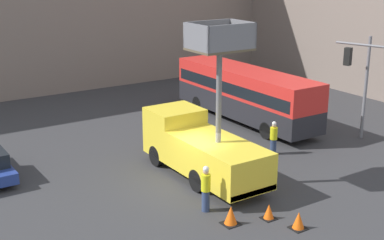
{
  "coord_description": "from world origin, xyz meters",
  "views": [
    {
      "loc": [
        -12.04,
        -18.43,
        9.74
      ],
      "look_at": [
        0.95,
        1.44,
        2.54
      ],
      "focal_mm": 50.0,
      "sensor_mm": 36.0,
      "label": 1
    }
  ],
  "objects": [
    {
      "name": "traffic_cone_mid_road",
      "position": [
        0.77,
        -4.3,
        0.28
      ],
      "size": [
        0.53,
        0.53,
        0.61
      ],
      "color": "black",
      "rests_on": "ground_plane"
    },
    {
      "name": "utility_truck",
      "position": [
        0.95,
        0.68,
        1.54
      ],
      "size": [
        2.43,
        7.24,
        7.24
      ],
      "color": "yellow",
      "rests_on": "ground_plane"
    },
    {
      "name": "city_bus",
      "position": [
        8.2,
        6.55,
        1.89
      ],
      "size": [
        2.61,
        11.17,
        3.25
      ],
      "rotation": [
        0.0,
        0.0,
        1.45
      ],
      "color": "#232328",
      "rests_on": "ground_plane"
    },
    {
      "name": "road_worker_directing",
      "position": [
        5.72,
        1.05,
        0.88
      ],
      "size": [
        0.38,
        0.38,
        1.77
      ],
      "rotation": [
        0.0,
        0.0,
        0.65
      ],
      "color": "navy",
      "rests_on": "ground_plane"
    },
    {
      "name": "road_worker_near_truck",
      "position": [
        -0.91,
        -2.4,
        0.98
      ],
      "size": [
        0.38,
        0.38,
        1.93
      ],
      "rotation": [
        0.0,
        0.0,
        3.8
      ],
      "color": "navy",
      "rests_on": "ground_plane"
    },
    {
      "name": "traffic_light_pole",
      "position": [
        10.71,
        0.04,
        3.85
      ],
      "size": [
        2.8,
        2.54,
        5.75
      ],
      "color": "slate",
      "rests_on": "ground_plane"
    },
    {
      "name": "traffic_cone_near_truck",
      "position": [
        -0.74,
        -3.84,
        0.35
      ],
      "size": [
        0.65,
        0.65,
        0.74
      ],
      "color": "black",
      "rests_on": "ground_plane"
    },
    {
      "name": "traffic_cone_far_side",
      "position": [
        1.17,
        -5.52,
        0.32
      ],
      "size": [
        0.59,
        0.59,
        0.68
      ],
      "color": "black",
      "rests_on": "ground_plane"
    },
    {
      "name": "ground_plane",
      "position": [
        0.0,
        0.0,
        0.0
      ],
      "size": [
        120.0,
        120.0,
        0.0
      ],
      "primitive_type": "plane",
      "color": "#333335"
    }
  ]
}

